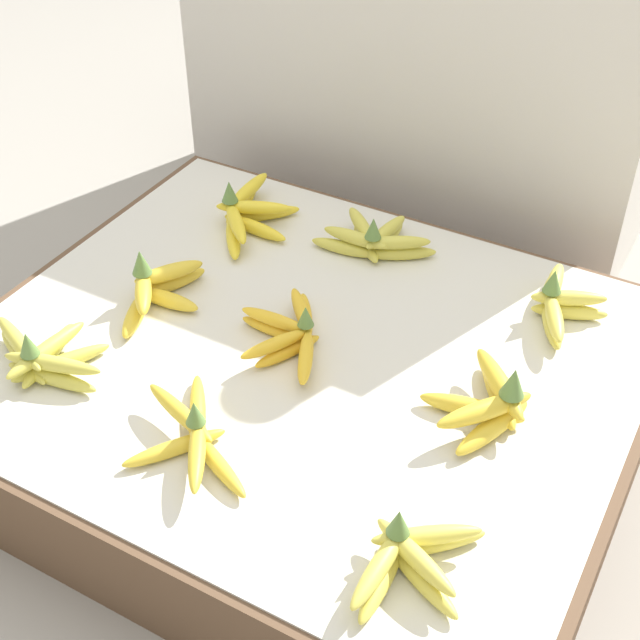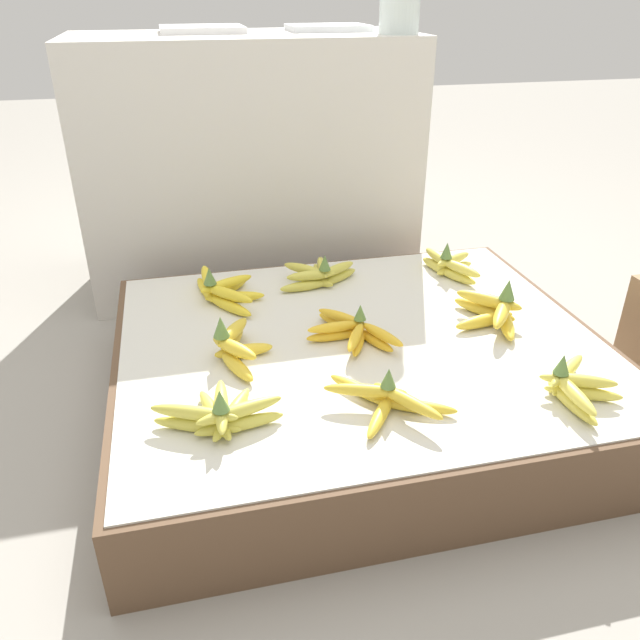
# 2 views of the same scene
# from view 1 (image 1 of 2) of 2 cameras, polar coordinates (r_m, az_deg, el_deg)

# --- Properties ---
(ground_plane) EXTENTS (10.00, 10.00, 0.00)m
(ground_plane) POSITION_cam_1_polar(r_m,az_deg,el_deg) (1.60, -1.01, -6.77)
(ground_plane) COLOR gray
(display_platform) EXTENTS (1.09, 0.92, 0.18)m
(display_platform) POSITION_cam_1_polar(r_m,az_deg,el_deg) (1.54, -1.05, -4.43)
(display_platform) COLOR brown
(display_platform) RESTS_ON ground_plane
(back_vendor_table) EXTENTS (1.02, 0.46, 0.77)m
(back_vendor_table) POSITION_cam_1_polar(r_m,az_deg,el_deg) (2.06, 7.32, 16.89)
(back_vendor_table) COLOR beige
(back_vendor_table) RESTS_ON ground_plane
(banana_bunch_front_left) EXTENTS (0.24, 0.18, 0.09)m
(banana_bunch_front_left) POSITION_cam_1_polar(r_m,az_deg,el_deg) (1.49, -17.34, -2.31)
(banana_bunch_front_left) COLOR gold
(banana_bunch_front_left) RESTS_ON display_platform
(banana_bunch_front_midleft) EXTENTS (0.24, 0.23, 0.09)m
(banana_bunch_front_midleft) POSITION_cam_1_polar(r_m,az_deg,el_deg) (1.32, -8.14, -7.27)
(banana_bunch_front_midleft) COLOR gold
(banana_bunch_front_midleft) RESTS_ON display_platform
(banana_bunch_front_midright) EXTENTS (0.15, 0.21, 0.09)m
(banana_bunch_front_midright) POSITION_cam_1_polar(r_m,az_deg,el_deg) (1.17, 5.72, -14.85)
(banana_bunch_front_midright) COLOR #DBCC4C
(banana_bunch_front_midright) RESTS_ON display_platform
(banana_bunch_middle_left) EXTENTS (0.14, 0.23, 0.10)m
(banana_bunch_middle_left) POSITION_cam_1_polar(r_m,az_deg,el_deg) (1.58, -10.44, 1.97)
(banana_bunch_middle_left) COLOR gold
(banana_bunch_middle_left) RESTS_ON display_platform
(banana_bunch_middle_midleft) EXTENTS (0.20, 0.24, 0.08)m
(banana_bunch_middle_midleft) POSITION_cam_1_polar(r_m,az_deg,el_deg) (1.47, -1.80, -0.94)
(banana_bunch_middle_midleft) COLOR gold
(banana_bunch_middle_midleft) RESTS_ON display_platform
(banana_bunch_middle_midright) EXTENTS (0.17, 0.23, 0.11)m
(banana_bunch_middle_midright) POSITION_cam_1_polar(r_m,az_deg,el_deg) (1.36, 10.91, -5.20)
(banana_bunch_middle_midright) COLOR gold
(banana_bunch_middle_midright) RESTS_ON display_platform
(banana_bunch_back_left) EXTENTS (0.17, 0.27, 0.10)m
(banana_bunch_back_left) POSITION_cam_1_polar(r_m,az_deg,el_deg) (1.77, -4.74, 6.82)
(banana_bunch_back_left) COLOR yellow
(banana_bunch_back_left) RESTS_ON display_platform
(banana_bunch_back_midleft) EXTENTS (0.23, 0.15, 0.09)m
(banana_bunch_back_midleft) POSITION_cam_1_polar(r_m,az_deg,el_deg) (1.69, 3.50, 5.17)
(banana_bunch_back_midleft) COLOR gold
(banana_bunch_back_midleft) RESTS_ON display_platform
(banana_bunch_back_midright) EXTENTS (0.14, 0.22, 0.10)m
(banana_bunch_back_midright) POSITION_cam_1_polar(r_m,az_deg,el_deg) (1.58, 14.96, 1.02)
(banana_bunch_back_midright) COLOR #DBCC4C
(banana_bunch_back_midright) RESTS_ON display_platform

